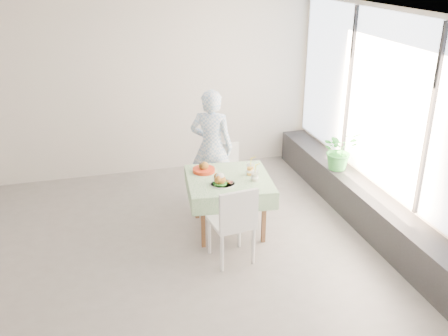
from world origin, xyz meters
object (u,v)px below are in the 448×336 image
object	(u,v)px
chair_near	(232,237)
diner	(212,147)
chair_far	(227,188)
juice_cup_orange	(250,170)
cafe_table	(229,198)
main_dish	(221,181)
potted_plant	(340,150)

from	to	relation	value
chair_near	diner	xyz separation A→B (m)	(0.16, 1.57, 0.54)
chair_far	juice_cup_orange	bearing A→B (deg)	-78.45
cafe_table	diner	bearing A→B (deg)	90.32
diner	chair_near	bearing A→B (deg)	111.86
juice_cup_orange	diner	bearing A→B (deg)	109.06
diner	main_dish	size ratio (longest dim) A/B	5.37
chair_far	main_dish	xyz separation A→B (m)	(-0.31, -0.85, 0.52)
cafe_table	juice_cup_orange	distance (m)	0.45
chair_far	chair_near	xyz separation A→B (m)	(-0.32, -1.36, 0.03)
diner	main_dish	distance (m)	1.07
cafe_table	diner	world-z (taller)	diner
main_dish	juice_cup_orange	world-z (taller)	juice_cup_orange
cafe_table	main_dish	world-z (taller)	main_dish
chair_far	diner	bearing A→B (deg)	127.71
chair_far	potted_plant	world-z (taller)	potted_plant
cafe_table	chair_far	size ratio (longest dim) A/B	1.28
juice_cup_orange	cafe_table	bearing A→B (deg)	-175.80
chair_near	potted_plant	world-z (taller)	potted_plant
cafe_table	juice_cup_orange	world-z (taller)	juice_cup_orange
diner	potted_plant	distance (m)	1.83
chair_near	main_dish	world-z (taller)	chair_near
chair_near	main_dish	bearing A→B (deg)	88.40
chair_near	cafe_table	bearing A→B (deg)	76.92
potted_plant	cafe_table	bearing A→B (deg)	-166.60
chair_near	juice_cup_orange	xyz separation A→B (m)	(0.45, 0.72, 0.51)
diner	juice_cup_orange	bearing A→B (deg)	136.59
chair_far	diner	size ratio (longest dim) A/B	0.53
diner	juice_cup_orange	world-z (taller)	diner
chair_far	juice_cup_orange	size ratio (longest dim) A/B	3.15
main_dish	potted_plant	xyz separation A→B (m)	(1.91, 0.60, -0.01)
diner	chair_far	bearing A→B (deg)	155.25
main_dish	juice_cup_orange	xyz separation A→B (m)	(0.44, 0.20, 0.01)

